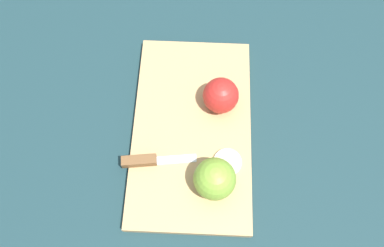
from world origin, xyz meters
TOP-DOWN VIEW (x-y plane):
  - ground_plane at (0.00, 0.00)m, footprint 4.00×4.00m
  - cutting_board at (0.00, 0.00)m, footprint 0.46×0.30m
  - apple_half_left at (-0.06, 0.05)m, footprint 0.08×0.08m
  - apple_half_right at (0.11, 0.06)m, footprint 0.08×0.08m
  - knife at (0.09, -0.08)m, footprint 0.05×0.15m
  - apple_slice at (0.06, 0.08)m, footprint 0.06×0.06m

SIDE VIEW (x-z plane):
  - ground_plane at x=0.00m, z-range 0.00..0.00m
  - cutting_board at x=0.00m, z-range 0.00..0.02m
  - apple_slice at x=0.06m, z-range 0.02..0.03m
  - knife at x=0.09m, z-range 0.02..0.04m
  - apple_half_left at x=-0.06m, z-range 0.02..0.10m
  - apple_half_right at x=0.11m, z-range 0.02..0.10m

